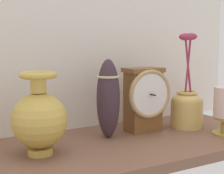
% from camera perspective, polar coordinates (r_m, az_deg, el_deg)
% --- Properties ---
extents(ground_plane, '(1.00, 0.36, 0.02)m').
position_cam_1_polar(ground_plane, '(0.81, -3.36, -10.91)').
color(ground_plane, brown).
extents(back_wall, '(1.20, 0.02, 0.65)m').
position_cam_1_polar(back_wall, '(0.95, -8.52, 12.23)').
color(back_wall, silver).
rests_on(back_wall, ground_plane).
extents(mantel_clock, '(0.13, 0.09, 0.18)m').
position_cam_1_polar(mantel_clock, '(0.93, 5.60, -1.92)').
color(mantel_clock, brown).
rests_on(mantel_clock, ground_plane).
extents(brass_vase_bulbous, '(0.12, 0.12, 0.18)m').
position_cam_1_polar(brass_vase_bulbous, '(0.75, -12.43, -5.27)').
color(brass_vase_bulbous, gold).
rests_on(brass_vase_bulbous, ground_plane).
extents(brass_vase_jar, '(0.09, 0.09, 0.28)m').
position_cam_1_polar(brass_vase_jar, '(1.00, 12.77, -3.09)').
color(brass_vase_jar, tan).
rests_on(brass_vase_jar, ground_plane).
extents(tall_ceramic_vase, '(0.06, 0.06, 0.21)m').
position_cam_1_polar(tall_ceramic_vase, '(0.86, -0.65, -1.95)').
color(tall_ceramic_vase, '#3A2831').
rests_on(tall_ceramic_vase, ground_plane).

